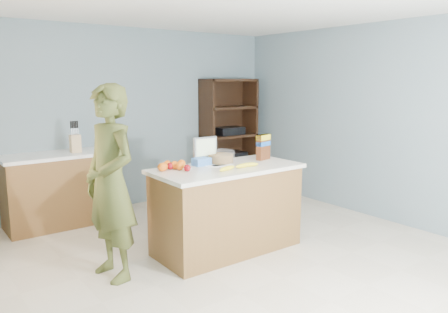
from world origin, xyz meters
TOP-DOWN VIEW (x-y plane):
  - floor at (0.00, 0.00)m, footprint 4.50×5.00m
  - walls at (0.00, 0.00)m, footprint 4.52×5.02m
  - counter_peninsula at (0.00, 0.30)m, footprint 1.56×0.76m
  - back_cabinet at (-1.20, 2.20)m, footprint 1.24×0.62m
  - shelving_unit at (1.55, 2.35)m, footprint 0.90×0.40m
  - person at (-1.22, 0.41)m, footprint 0.51×0.69m
  - knife_block at (-0.95, 2.14)m, footprint 0.12×0.10m
  - envelopes at (-0.03, 0.40)m, footprint 0.30×0.20m
  - bananas at (0.01, 0.15)m, footprint 0.54×0.13m
  - apples at (-0.50, 0.43)m, footprint 0.15×0.26m
  - oranges at (-0.53, 0.51)m, footprint 0.33×0.22m
  - blue_carton at (-0.17, 0.52)m, footprint 0.18×0.13m
  - salad_bowl at (0.09, 0.53)m, footprint 0.30×0.30m
  - tv at (-0.06, 0.61)m, footprint 0.28×0.12m
  - cereal_box at (0.57, 0.38)m, footprint 0.20×0.11m

SIDE VIEW (x-z plane):
  - floor at x=0.00m, z-range -0.01..0.01m
  - counter_peninsula at x=0.00m, z-range -0.03..0.87m
  - back_cabinet at x=-1.20m, z-range 0.00..0.90m
  - shelving_unit at x=1.55m, z-range -0.04..1.76m
  - person at x=-1.22m, z-range 0.00..1.76m
  - envelopes at x=-0.03m, z-range 0.90..0.90m
  - bananas at x=0.01m, z-range 0.90..0.94m
  - apples at x=-0.50m, z-range 0.90..0.97m
  - blue_carton at x=-0.17m, z-range 0.90..0.98m
  - oranges at x=-0.53m, z-range 0.90..0.98m
  - salad_bowl at x=0.09m, z-range 0.89..1.02m
  - knife_block at x=-0.95m, z-range 0.86..1.17m
  - tv at x=-0.06m, z-range 0.92..1.20m
  - cereal_box at x=0.57m, z-range 0.92..1.21m
  - walls at x=0.00m, z-range 0.40..2.91m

